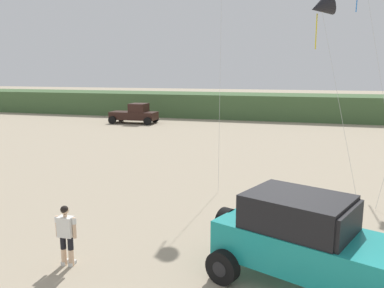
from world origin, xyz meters
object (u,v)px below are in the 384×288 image
jeep (307,241)px  distant_pickup (135,114)px  person_watching (66,232)px  kite_yellow_diamond (321,7)px

jeep → distant_pickup: bearing=121.6°
jeep → person_watching: 6.13m
jeep → kite_yellow_diamond: kite_yellow_diamond is taller
person_watching → distant_pickup: distant_pickup is taller
distant_pickup → kite_yellow_diamond: kite_yellow_diamond is taller
person_watching → kite_yellow_diamond: (6.31, 10.53, 6.96)m
jeep → person_watching: jeep is taller
distant_pickup → jeep: bearing=-58.4°
jeep → kite_yellow_diamond: size_ratio=0.59×
jeep → person_watching: size_ratio=3.00×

